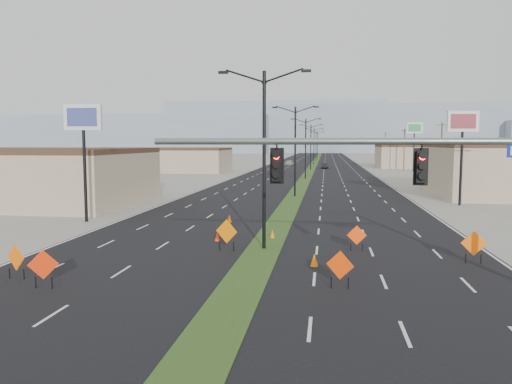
# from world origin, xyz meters

# --- Properties ---
(ground) EXTENTS (600.00, 600.00, 0.00)m
(ground) POSITION_xyz_m (0.00, 0.00, 0.00)
(ground) COLOR gray
(ground) RESTS_ON ground
(road_surface) EXTENTS (25.00, 400.00, 0.02)m
(road_surface) POSITION_xyz_m (0.00, 100.00, 0.00)
(road_surface) COLOR black
(road_surface) RESTS_ON ground
(median_strip) EXTENTS (2.00, 400.00, 0.04)m
(median_strip) POSITION_xyz_m (0.00, 100.00, 0.00)
(median_strip) COLOR #2E4719
(median_strip) RESTS_ON ground
(building_sw_far) EXTENTS (30.00, 14.00, 4.50)m
(building_sw_far) POSITION_xyz_m (-32.00, 85.00, 2.25)
(building_sw_far) COLOR tan
(building_sw_far) RESTS_ON ground
(building_se_far) EXTENTS (44.00, 16.00, 5.00)m
(building_se_far) POSITION_xyz_m (38.00, 110.00, 2.50)
(building_se_far) COLOR tan
(building_se_far) RESTS_ON ground
(mesa_west) EXTENTS (180.00, 50.00, 22.00)m
(mesa_west) POSITION_xyz_m (-120.00, 280.00, 11.00)
(mesa_west) COLOR gray
(mesa_west) RESTS_ON ground
(mesa_center) EXTENTS (220.00, 50.00, 28.00)m
(mesa_center) POSITION_xyz_m (40.00, 300.00, 14.00)
(mesa_center) COLOR gray
(mesa_center) RESTS_ON ground
(mesa_backdrop) EXTENTS (140.00, 50.00, 32.00)m
(mesa_backdrop) POSITION_xyz_m (-30.00, 320.00, 16.00)
(mesa_backdrop) COLOR gray
(mesa_backdrop) RESTS_ON ground
(signal_mast) EXTENTS (16.30, 0.60, 8.00)m
(signal_mast) POSITION_xyz_m (8.56, 2.00, 4.79)
(signal_mast) COLOR slate
(signal_mast) RESTS_ON ground
(streetlight_0) EXTENTS (5.15, 0.24, 10.02)m
(streetlight_0) POSITION_xyz_m (0.00, 12.00, 5.42)
(streetlight_0) COLOR black
(streetlight_0) RESTS_ON ground
(streetlight_1) EXTENTS (5.15, 0.24, 10.02)m
(streetlight_1) POSITION_xyz_m (0.00, 40.00, 5.42)
(streetlight_1) COLOR black
(streetlight_1) RESTS_ON ground
(streetlight_2) EXTENTS (5.15, 0.24, 10.02)m
(streetlight_2) POSITION_xyz_m (0.00, 68.00, 5.42)
(streetlight_2) COLOR black
(streetlight_2) RESTS_ON ground
(streetlight_3) EXTENTS (5.15, 0.24, 10.02)m
(streetlight_3) POSITION_xyz_m (0.00, 96.00, 5.42)
(streetlight_3) COLOR black
(streetlight_3) RESTS_ON ground
(streetlight_4) EXTENTS (5.15, 0.24, 10.02)m
(streetlight_4) POSITION_xyz_m (0.00, 124.00, 5.42)
(streetlight_4) COLOR black
(streetlight_4) RESTS_ON ground
(streetlight_5) EXTENTS (5.15, 0.24, 10.02)m
(streetlight_5) POSITION_xyz_m (0.00, 152.00, 5.42)
(streetlight_5) COLOR black
(streetlight_5) RESTS_ON ground
(streetlight_6) EXTENTS (5.15, 0.24, 10.02)m
(streetlight_6) POSITION_xyz_m (0.00, 180.00, 5.42)
(streetlight_6) COLOR black
(streetlight_6) RESTS_ON ground
(utility_pole_1) EXTENTS (1.60, 0.20, 9.00)m
(utility_pole_1) POSITION_xyz_m (20.00, 60.00, 4.67)
(utility_pole_1) COLOR #4C3823
(utility_pole_1) RESTS_ON ground
(utility_pole_2) EXTENTS (1.60, 0.20, 9.00)m
(utility_pole_2) POSITION_xyz_m (20.00, 95.00, 4.67)
(utility_pole_2) COLOR #4C3823
(utility_pole_2) RESTS_ON ground
(utility_pole_3) EXTENTS (1.60, 0.20, 9.00)m
(utility_pole_3) POSITION_xyz_m (20.00, 130.00, 4.67)
(utility_pole_3) COLOR #4C3823
(utility_pole_3) RESTS_ON ground
(car_left) EXTENTS (2.28, 4.75, 1.57)m
(car_left) POSITION_xyz_m (-6.09, 79.67, 0.78)
(car_left) COLOR maroon
(car_left) RESTS_ON ground
(car_mid) EXTENTS (1.81, 4.04, 1.29)m
(car_mid) POSITION_xyz_m (3.07, 102.05, 0.64)
(car_mid) COLOR black
(car_mid) RESTS_ON ground
(car_far) EXTENTS (2.15, 4.75, 1.35)m
(car_far) POSITION_xyz_m (-6.25, 115.67, 0.67)
(car_far) COLOR #A5AAAE
(car_far) RESTS_ON ground
(construction_sign_0) EXTENTS (1.10, 0.53, 1.58)m
(construction_sign_0) POSITION_xyz_m (-10.12, 4.22, 0.93)
(construction_sign_0) COLOR #F25E05
(construction_sign_0) RESTS_ON ground
(construction_sign_1) EXTENTS (1.17, 0.50, 1.65)m
(construction_sign_1) POSITION_xyz_m (-8.09, 3.00, 0.97)
(construction_sign_1) COLOR red
(construction_sign_1) RESTS_ON ground
(construction_sign_2) EXTENTS (1.28, 0.49, 1.80)m
(construction_sign_2) POSITION_xyz_m (-2.00, 11.17, 1.06)
(construction_sign_2) COLOR orange
(construction_sign_2) RESTS_ON ground
(construction_sign_3) EXTENTS (1.09, 0.10, 1.45)m
(construction_sign_3) POSITION_xyz_m (5.20, 12.18, 0.85)
(construction_sign_3) COLOR #FF3E05
(construction_sign_3) RESTS_ON ground
(construction_sign_4) EXTENTS (1.13, 0.49, 1.60)m
(construction_sign_4) POSITION_xyz_m (4.08, 4.74, 0.94)
(construction_sign_4) COLOR #FB3C05
(construction_sign_4) RESTS_ON ground
(construction_sign_5) EXTENTS (1.26, 0.07, 1.67)m
(construction_sign_5) POSITION_xyz_m (10.82, 10.00, 0.99)
(construction_sign_5) COLOR #FF5C05
(construction_sign_5) RESTS_ON ground
(cone_0) EXTENTS (0.39, 0.39, 0.56)m
(cone_0) POSITION_xyz_m (-3.13, 13.83, 0.28)
(cone_0) COLOR #FC3805
(cone_0) RESTS_ON ground
(cone_1) EXTENTS (0.40, 0.40, 0.65)m
(cone_1) POSITION_xyz_m (2.94, 8.34, 0.33)
(cone_1) COLOR orange
(cone_1) RESTS_ON ground
(cone_2) EXTENTS (0.44, 0.44, 0.58)m
(cone_2) POSITION_xyz_m (0.14, 15.19, 0.29)
(cone_2) COLOR orange
(cone_2) RESTS_ON ground
(cone_3) EXTENTS (0.44, 0.44, 0.61)m
(cone_3) POSITION_xyz_m (-3.77, 20.97, 0.30)
(cone_3) COLOR #FF6905
(cone_3) RESTS_ON ground
(pole_sign_west) EXTENTS (2.92, 0.49, 8.93)m
(pole_sign_west) POSITION_xyz_m (-14.76, 19.95, 7.25)
(pole_sign_west) COLOR black
(pole_sign_west) RESTS_ON ground
(pole_sign_east_near) EXTENTS (2.97, 0.69, 9.06)m
(pole_sign_east_near) POSITION_xyz_m (16.31, 34.45, 7.36)
(pole_sign_east_near) COLOR black
(pole_sign_east_near) RESTS_ON ground
(pole_sign_east_far) EXTENTS (3.36, 0.82, 10.26)m
(pole_sign_east_far) POSITION_xyz_m (21.78, 93.66, 8.42)
(pole_sign_east_far) COLOR black
(pole_sign_east_far) RESTS_ON ground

